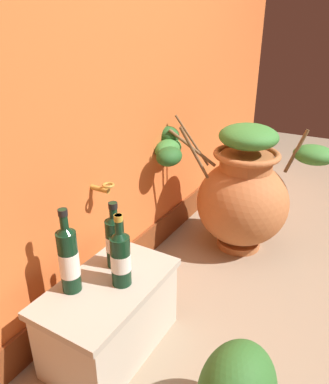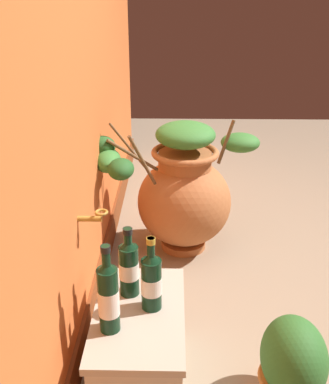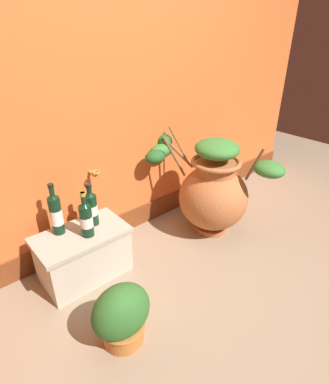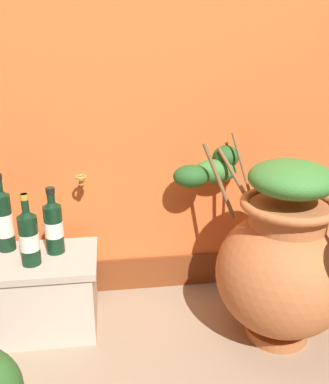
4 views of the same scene
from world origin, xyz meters
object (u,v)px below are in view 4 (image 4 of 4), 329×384
Objects in this scene: terracotta_urn at (282,258)px; wine_bottle_right at (29,236)px; wine_bottle_middle at (3,219)px; wine_bottle_left at (53,224)px.

terracotta_urn is 1.05m from wine_bottle_right.
wine_bottle_left is at bearing -13.60° from wine_bottle_middle.
terracotta_urn is 0.98m from wine_bottle_left.
wine_bottle_right is (0.13, -0.15, -0.02)m from wine_bottle_middle.
terracotta_urn is 1.21m from wine_bottle_middle.
terracotta_urn reaches higher than wine_bottle_left.
wine_bottle_right reaches higher than wine_bottle_left.
wine_bottle_middle is at bearing 166.20° from terracotta_urn.
wine_bottle_middle reaches higher than wine_bottle_left.
wine_bottle_right is (-1.04, 0.14, 0.10)m from terracotta_urn.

